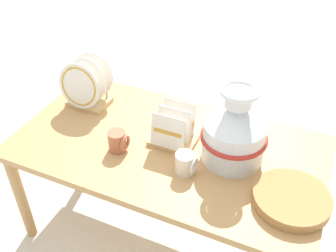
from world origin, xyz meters
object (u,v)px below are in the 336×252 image
Objects in this scene: dish_rack_square_plates at (173,133)px; mug_cream_glaze at (186,164)px; dish_rack_round_plates at (86,88)px; wicker_charger_stack at (291,199)px; mug_terracotta_glaze at (118,141)px; ceramic_vase at (235,131)px.

mug_cream_glaze is (0.13, -0.16, -0.00)m from dish_rack_square_plates.
dish_rack_round_plates reaches higher than dish_rack_square_plates.
wicker_charger_stack is at bearing 0.82° from mug_cream_glaze.
mug_terracotta_glaze and mug_cream_glaze have the same top height.
ceramic_vase is at bearing 48.26° from mug_cream_glaze.
dish_rack_square_plates reaches higher than mug_cream_glaze.
wicker_charger_stack is 3.12× the size of mug_terracotta_glaze.
mug_terracotta_glaze is (-0.78, 0.00, 0.03)m from wicker_charger_stack.
dish_rack_square_plates is (0.54, -0.10, -0.05)m from dish_rack_round_plates.
mug_cream_glaze is (0.33, -0.01, 0.00)m from mug_terracotta_glaze.
wicker_charger_stack is 3.12× the size of mug_cream_glaze.
dish_rack_round_plates is at bearing 142.67° from mug_terracotta_glaze.
wicker_charger_stack is at bearing -0.36° from mug_terracotta_glaze.
dish_rack_round_plates reaches higher than mug_cream_glaze.
mug_terracotta_glaze is (0.33, -0.25, -0.05)m from dish_rack_round_plates.
dish_rack_square_plates is (-0.28, -0.01, -0.10)m from ceramic_vase.
dish_rack_square_plates is at bearing 127.96° from mug_cream_glaze.
dish_rack_round_plates is 0.42m from mug_terracotta_glaze.
dish_rack_square_plates is at bearing -178.58° from ceramic_vase.
ceramic_vase is 1.39× the size of dish_rack_round_plates.
dish_rack_round_plates is 1.25× the size of dish_rack_square_plates.
mug_terracotta_glaze is (-0.49, -0.16, -0.10)m from ceramic_vase.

